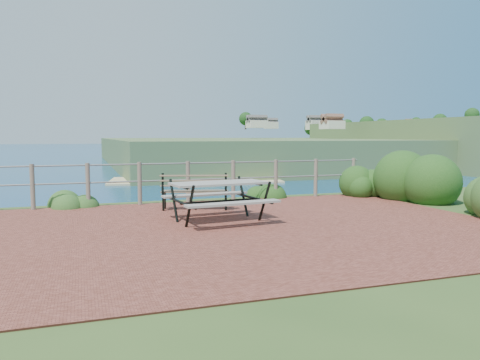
{
  "coord_description": "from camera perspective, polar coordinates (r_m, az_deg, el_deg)",
  "views": [
    {
      "loc": [
        -2.43,
        -7.68,
        1.64
      ],
      "look_at": [
        0.56,
        1.1,
        0.75
      ],
      "focal_mm": 35.0,
      "sensor_mm": 36.0,
      "label": 1
    }
  ],
  "objects": [
    {
      "name": "ground",
      "position": [
        8.22,
        -1.24,
        -6.03
      ],
      "size": [
        10.0,
        7.0,
        0.12
      ],
      "primitive_type": "cube",
      "color": "brown",
      "rests_on": "ground"
    },
    {
      "name": "ocean",
      "position": [
        207.7,
        -18.2,
        4.73
      ],
      "size": [
        1200.0,
        1200.0,
        0.0
      ],
      "primitive_type": "plane",
      "color": "#166284",
      "rests_on": "ground"
    },
    {
      "name": "safety_railing",
      "position": [
        11.35,
        -6.36,
        0.05
      ],
      "size": [
        9.4,
        0.1,
        1.0
      ],
      "color": "#6B5B4C",
      "rests_on": "ground"
    },
    {
      "name": "distant_bay",
      "position": [
        273.92,
        21.1,
        4.43
      ],
      "size": [
        290.0,
        232.36,
        24.0
      ],
      "color": "#406432",
      "rests_on": "ground"
    },
    {
      "name": "picnic_table",
      "position": [
        8.8,
        -2.62,
        -2.12
      ],
      "size": [
        1.83,
        1.52,
        0.74
      ],
      "rotation": [
        0.0,
        0.0,
        0.12
      ],
      "color": "gray",
      "rests_on": "ground"
    },
    {
      "name": "park_bench",
      "position": [
        10.24,
        -5.52,
        -0.7
      ],
      "size": [
        1.5,
        0.76,
        0.82
      ],
      "rotation": [
        0.0,
        0.0,
        -0.28
      ],
      "color": "brown",
      "rests_on": "ground"
    },
    {
      "name": "shrub_right_front",
      "position": [
        12.54,
        21.0,
        -2.41
      ],
      "size": [
        1.63,
        1.63,
        2.3
      ],
      "primitive_type": "ellipsoid",
      "color": "#174013",
      "rests_on": "ground"
    },
    {
      "name": "shrub_right_edge",
      "position": [
        13.19,
        14.69,
        -1.85
      ],
      "size": [
        0.96,
        0.96,
        1.37
      ],
      "primitive_type": "ellipsoid",
      "color": "#174013",
      "rests_on": "ground"
    },
    {
      "name": "shrub_lip_west",
      "position": [
        11.45,
        -19.46,
        -3.07
      ],
      "size": [
        0.83,
        0.83,
        0.6
      ],
      "primitive_type": "ellipsoid",
      "color": "#264E1D",
      "rests_on": "ground"
    },
    {
      "name": "shrub_lip_east",
      "position": [
        12.5,
        2.99,
        -2.07
      ],
      "size": [
        0.85,
        0.85,
        0.62
      ],
      "primitive_type": "ellipsoid",
      "color": "#174013",
      "rests_on": "ground"
    }
  ]
}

